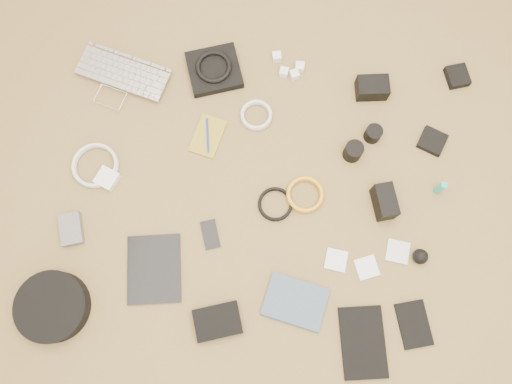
# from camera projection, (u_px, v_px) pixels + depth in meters

# --- Properties ---
(laptop) EXTENTS (0.39, 0.32, 0.03)m
(laptop) POSITION_uv_depth(u_px,v_px,m) (118.00, 84.00, 1.82)
(laptop) COLOR silver
(laptop) RESTS_ON ground
(headphone_pouch) EXTENTS (0.23, 0.22, 0.03)m
(headphone_pouch) POSITION_uv_depth(u_px,v_px,m) (214.00, 70.00, 1.83)
(headphone_pouch) COLOR black
(headphone_pouch) RESTS_ON ground
(headphones) EXTENTS (0.17, 0.17, 0.02)m
(headphones) POSITION_uv_depth(u_px,v_px,m) (214.00, 67.00, 1.80)
(headphones) COLOR black
(headphones) RESTS_ON headphone_pouch
(charger_a) EXTENTS (0.04, 0.04, 0.03)m
(charger_a) POSITION_uv_depth(u_px,v_px,m) (277.00, 57.00, 1.84)
(charger_a) COLOR white
(charger_a) RESTS_ON ground
(charger_b) EXTENTS (0.03, 0.03, 0.03)m
(charger_b) POSITION_uv_depth(u_px,v_px,m) (284.00, 72.00, 1.83)
(charger_b) COLOR white
(charger_b) RESTS_ON ground
(charger_c) EXTENTS (0.04, 0.04, 0.03)m
(charger_c) POSITION_uv_depth(u_px,v_px,m) (294.00, 75.00, 1.82)
(charger_c) COLOR white
(charger_c) RESTS_ON ground
(charger_d) EXTENTS (0.03, 0.03, 0.03)m
(charger_d) POSITION_uv_depth(u_px,v_px,m) (300.00, 67.00, 1.83)
(charger_d) COLOR white
(charger_d) RESTS_ON ground
(dslr_camera) EXTENTS (0.12, 0.09, 0.06)m
(dslr_camera) POSITION_uv_depth(u_px,v_px,m) (372.00, 88.00, 1.79)
(dslr_camera) COLOR black
(dslr_camera) RESTS_ON ground
(lens_pouch) EXTENTS (0.10, 0.10, 0.03)m
(lens_pouch) POSITION_uv_depth(u_px,v_px,m) (457.00, 76.00, 1.82)
(lens_pouch) COLOR black
(lens_pouch) RESTS_ON ground
(notebook_olive) EXTENTS (0.13, 0.17, 0.01)m
(notebook_olive) POSITION_uv_depth(u_px,v_px,m) (208.00, 136.00, 1.77)
(notebook_olive) COLOR olive
(notebook_olive) RESTS_ON ground
(pen_blue) EXTENTS (0.03, 0.13, 0.01)m
(pen_blue) POSITION_uv_depth(u_px,v_px,m) (208.00, 135.00, 1.77)
(pen_blue) COLOR #152AAE
(pen_blue) RESTS_ON notebook_olive
(cable_white_a) EXTENTS (0.13, 0.13, 0.01)m
(cable_white_a) POSITION_uv_depth(u_px,v_px,m) (256.00, 116.00, 1.79)
(cable_white_a) COLOR silver
(cable_white_a) RESTS_ON ground
(lens_a) EXTENTS (0.08, 0.08, 0.07)m
(lens_a) POSITION_uv_depth(u_px,v_px,m) (353.00, 151.00, 1.73)
(lens_a) COLOR black
(lens_a) RESTS_ON ground
(lens_b) EXTENTS (0.08, 0.08, 0.05)m
(lens_b) POSITION_uv_depth(u_px,v_px,m) (373.00, 134.00, 1.75)
(lens_b) COLOR black
(lens_b) RESTS_ON ground
(card_reader) EXTENTS (0.11, 0.11, 0.02)m
(card_reader) POSITION_uv_depth(u_px,v_px,m) (432.00, 141.00, 1.76)
(card_reader) COLOR black
(card_reader) RESTS_ON ground
(power_brick) EXTENTS (0.09, 0.09, 0.03)m
(power_brick) POSITION_uv_depth(u_px,v_px,m) (107.00, 179.00, 1.72)
(power_brick) COLOR white
(power_brick) RESTS_ON ground
(cable_white_b) EXTENTS (0.17, 0.17, 0.01)m
(cable_white_b) POSITION_uv_depth(u_px,v_px,m) (96.00, 166.00, 1.74)
(cable_white_b) COLOR silver
(cable_white_b) RESTS_ON ground
(cable_black) EXTENTS (0.14, 0.14, 0.01)m
(cable_black) POSITION_uv_depth(u_px,v_px,m) (275.00, 205.00, 1.71)
(cable_black) COLOR black
(cable_black) RESTS_ON ground
(cable_yellow) EXTENTS (0.15, 0.15, 0.01)m
(cable_yellow) POSITION_uv_depth(u_px,v_px,m) (305.00, 195.00, 1.72)
(cable_yellow) COLOR orange
(cable_yellow) RESTS_ON ground
(flash) EXTENTS (0.09, 0.13, 0.09)m
(flash) POSITION_uv_depth(u_px,v_px,m) (385.00, 202.00, 1.67)
(flash) COLOR black
(flash) RESTS_ON ground
(lens_cleaner) EXTENTS (0.03, 0.03, 0.08)m
(lens_cleaner) POSITION_uv_depth(u_px,v_px,m) (440.00, 188.00, 1.69)
(lens_cleaner) COLOR #1AAD9B
(lens_cleaner) RESTS_ON ground
(battery_charger) EXTENTS (0.10, 0.12, 0.03)m
(battery_charger) POSITION_uv_depth(u_px,v_px,m) (71.00, 229.00, 1.68)
(battery_charger) COLOR #595A5F
(battery_charger) RESTS_ON ground
(tablet) EXTENTS (0.21, 0.25, 0.01)m
(tablet) POSITION_uv_depth(u_px,v_px,m) (154.00, 269.00, 1.65)
(tablet) COLOR black
(tablet) RESTS_ON ground
(phone) EXTENTS (0.08, 0.11, 0.01)m
(phone) POSITION_uv_depth(u_px,v_px,m) (210.00, 234.00, 1.69)
(phone) COLOR black
(phone) RESTS_ON ground
(filter_case_left) EXTENTS (0.08, 0.08, 0.01)m
(filter_case_left) POSITION_uv_depth(u_px,v_px,m) (336.00, 260.00, 1.66)
(filter_case_left) COLOR silver
(filter_case_left) RESTS_ON ground
(filter_case_mid) EXTENTS (0.09, 0.09, 0.01)m
(filter_case_mid) POSITION_uv_depth(u_px,v_px,m) (367.00, 268.00, 1.66)
(filter_case_mid) COLOR silver
(filter_case_mid) RESTS_ON ground
(filter_case_right) EXTENTS (0.08, 0.08, 0.01)m
(filter_case_right) POSITION_uv_depth(u_px,v_px,m) (398.00, 252.00, 1.67)
(filter_case_right) COLOR silver
(filter_case_right) RESTS_ON ground
(air_blower) EXTENTS (0.06, 0.06, 0.05)m
(air_blower) POSITION_uv_depth(u_px,v_px,m) (420.00, 256.00, 1.64)
(air_blower) COLOR black
(air_blower) RESTS_ON ground
(headphone_case) EXTENTS (0.26, 0.26, 0.06)m
(headphone_case) POSITION_uv_depth(u_px,v_px,m) (53.00, 307.00, 1.60)
(headphone_case) COLOR black
(headphone_case) RESTS_ON ground
(drive_case) EXTENTS (0.17, 0.14, 0.04)m
(drive_case) POSITION_uv_depth(u_px,v_px,m) (218.00, 322.00, 1.60)
(drive_case) COLOR black
(drive_case) RESTS_ON ground
(paperback) EXTENTS (0.22, 0.18, 0.02)m
(paperback) POSITION_uv_depth(u_px,v_px,m) (289.00, 324.00, 1.61)
(paperback) COLOR #3C5065
(paperback) RESTS_ON ground
(notebook_black_a) EXTENTS (0.17, 0.24, 0.02)m
(notebook_black_a) POSITION_uv_depth(u_px,v_px,m) (363.00, 342.00, 1.59)
(notebook_black_a) COLOR black
(notebook_black_a) RESTS_ON ground
(notebook_black_b) EXTENTS (0.13, 0.17, 0.01)m
(notebook_black_b) POSITION_uv_depth(u_px,v_px,m) (414.00, 324.00, 1.61)
(notebook_black_b) COLOR black
(notebook_black_b) RESTS_ON ground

